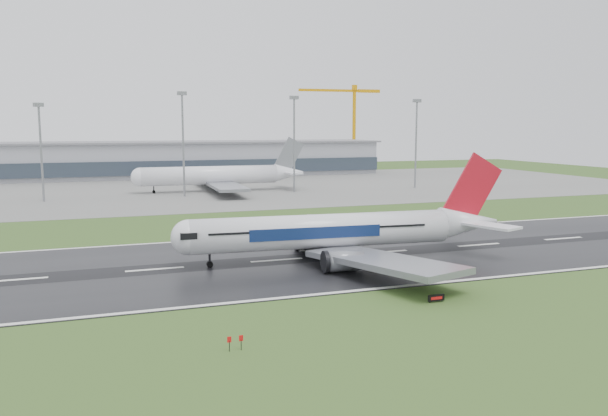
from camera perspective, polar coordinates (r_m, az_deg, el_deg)
name	(u,v)px	position (r m, az deg, el deg)	size (l,w,h in m)	color
ground	(155,270)	(97.64, -13.97, -5.72)	(520.00, 520.00, 0.00)	#2F4D1C
runway	(155,270)	(97.63, -13.97, -5.69)	(400.00, 45.00, 0.10)	black
apron	(121,191)	(220.99, -17.01, 1.58)	(400.00, 130.00, 0.08)	slate
terminal	(114,161)	(280.23, -17.58, 4.31)	(240.00, 36.00, 15.00)	gray
main_airliner	(346,210)	(100.58, 3.97, -0.15)	(57.39, 54.66, 16.94)	white
parked_airliner	(217,165)	(210.73, -8.23, 4.02)	(61.42, 57.18, 18.00)	white
tower_crane	(354,127)	(322.50, 4.77, 7.63)	(44.79, 2.44, 44.22)	orange
runway_sign	(436,298)	(79.41, 12.43, -8.38)	(2.30, 0.26, 1.04)	black
floodmast_2	(41,155)	(195.46, -23.67, 4.65)	(0.64, 0.64, 28.18)	gray
floodmast_3	(183,146)	(196.67, -11.39, 5.75)	(0.64, 0.64, 32.26)	gray
floodmast_4	(294,146)	(205.18, -0.94, 5.87)	(0.64, 0.64, 31.52)	gray
floodmast_5	(416,146)	(224.39, 10.58, 5.85)	(0.64, 0.64, 31.14)	gray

